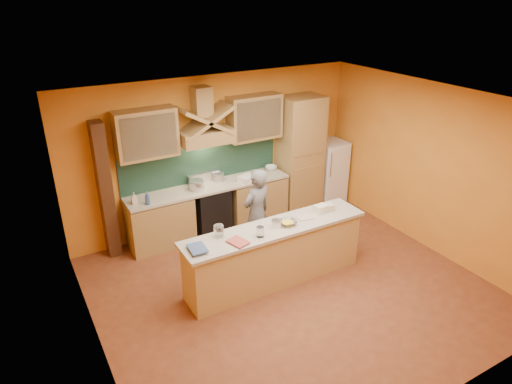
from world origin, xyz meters
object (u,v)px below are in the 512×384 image
person (257,213)px  mixing_bowl (288,222)px  stove (210,209)px  fridge (329,172)px  kitchen_scale (276,224)px

person → mixing_bowl: bearing=79.2°
stove → fridge: size_ratio=0.69×
fridge → person: person is taller
fridge → kitchen_scale: bearing=-142.5°
stove → mixing_bowl: 2.04m
stove → person: 1.18m
fridge → mixing_bowl: bearing=-140.1°
fridge → person: (-2.35, -1.08, 0.12)m
mixing_bowl → kitchen_scale: bearing=175.9°
fridge → mixing_bowl: size_ratio=5.11×
stove → fridge: bearing=0.0°
person → kitchen_scale: bearing=66.0°
mixing_bowl → fridge: bearing=39.9°
person → kitchen_scale: 0.87m
person → kitchen_scale: (-0.15, -0.83, 0.22)m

